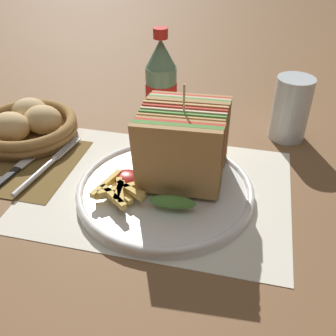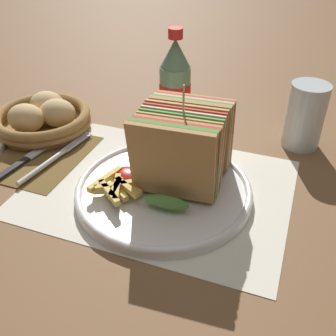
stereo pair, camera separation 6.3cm
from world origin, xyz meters
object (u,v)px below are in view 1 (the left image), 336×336
Objects in this scene: fork at (42,169)px; coke_bottle_near at (161,85)px; plate_main at (165,190)px; bread_basket at (28,125)px; club_sandwich at (183,147)px; glass_near at (291,109)px; knife at (24,162)px.

coke_bottle_near is (0.16, 0.23, 0.08)m from fork.
bread_basket is (-0.31, 0.12, 0.02)m from plate_main.
glass_near is at bearing 52.00° from club_sandwich.
club_sandwich reaches higher than plate_main.
fork is at bearing -51.48° from bread_basket.
coke_bottle_near is 1.01× the size of bread_basket.
club_sandwich reaches higher than bread_basket.
fork reaches higher than knife.
coke_bottle_near is at bearing 27.36° from bread_basket.
glass_near is 0.52m from bread_basket.
bread_basket is (-0.33, 0.10, -0.05)m from club_sandwich.
coke_bottle_near is 0.28m from bread_basket.
fork is 0.91× the size of knife.
coke_bottle_near is 0.26m from glass_near.
plate_main is 0.33m from bread_basket.
knife is at bearing -65.69° from bread_basket.
knife is 0.31m from coke_bottle_near.
fork is 1.55× the size of glass_near.
plate_main is 1.69× the size of club_sandwich.
plate_main is 2.29× the size of glass_near.
coke_bottle_near is at bearing 112.33° from club_sandwich.
club_sandwich is at bearing -128.00° from glass_near.
bread_basket is (-0.50, -0.12, -0.04)m from glass_near.
bread_basket is (-0.04, 0.09, 0.02)m from knife.
coke_bottle_near is at bearing 55.15° from knife.
coke_bottle_near is 1.59× the size of glass_near.
fork is 0.14m from bread_basket.
plate_main is 1.44× the size of coke_bottle_near.
plate_main reaches higher than fork.
coke_bottle_near reaches higher than knife.
glass_near is at bearing 13.59° from bread_basket.
glass_near is at bearing 51.13° from plate_main.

